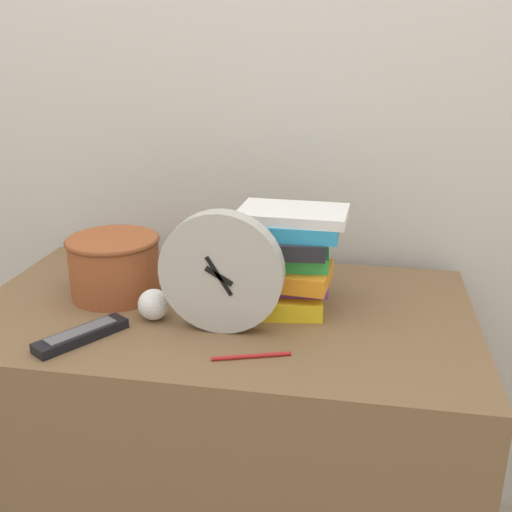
{
  "coord_description": "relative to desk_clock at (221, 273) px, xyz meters",
  "views": [
    {
      "loc": [
        0.3,
        -0.88,
        1.35
      ],
      "look_at": [
        0.09,
        0.3,
        0.91
      ],
      "focal_mm": 42.0,
      "sensor_mm": 36.0,
      "label": 1
    }
  ],
  "objects": [
    {
      "name": "tv_remote",
      "position": [
        -0.27,
        -0.1,
        -0.12
      ],
      "size": [
        0.15,
        0.19,
        0.02
      ],
      "color": "black",
      "rests_on": "desk"
    },
    {
      "name": "wall_back",
      "position": [
        -0.03,
        0.51,
        0.3
      ],
      "size": [
        6.0,
        0.04,
        2.4
      ],
      "color": "beige",
      "rests_on": "ground_plane"
    },
    {
      "name": "basket",
      "position": [
        -0.29,
        0.14,
        -0.05
      ],
      "size": [
        0.22,
        0.22,
        0.14
      ],
      "color": "#994C28",
      "rests_on": "desk"
    },
    {
      "name": "book_stack",
      "position": [
        0.11,
        0.15,
        -0.01
      ],
      "size": [
        0.26,
        0.21,
        0.22
      ],
      "color": "yellow",
      "rests_on": "desk"
    },
    {
      "name": "desk",
      "position": [
        -0.03,
        0.11,
        -0.52
      ],
      "size": [
        1.13,
        0.66,
        0.77
      ],
      "color": "brown",
      "rests_on": "ground_plane"
    },
    {
      "name": "pen",
      "position": [
        0.08,
        -0.11,
        -0.12
      ],
      "size": [
        0.15,
        0.06,
        0.01
      ],
      "color": "#B21E1E",
      "rests_on": "desk"
    },
    {
      "name": "desk_clock",
      "position": [
        0.0,
        0.0,
        0.0
      ],
      "size": [
        0.26,
        0.05,
        0.26
      ],
      "color": "#B7B2A8",
      "rests_on": "desk"
    },
    {
      "name": "crumpled_paper_ball",
      "position": [
        -0.16,
        0.02,
        -0.09
      ],
      "size": [
        0.07,
        0.07,
        0.07
      ],
      "color": "white",
      "rests_on": "desk"
    }
  ]
}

